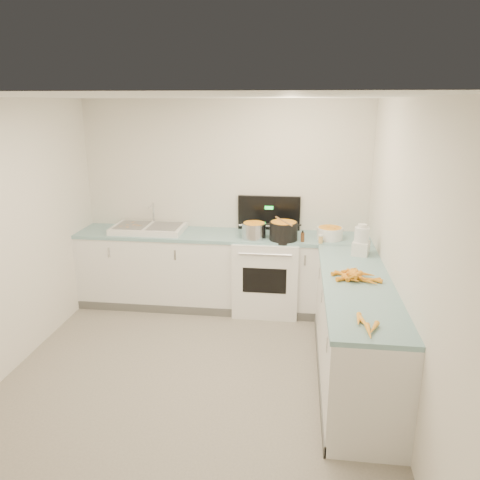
# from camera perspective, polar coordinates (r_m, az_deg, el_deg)

# --- Properties ---
(floor) EXTENTS (3.50, 4.00, 0.00)m
(floor) POSITION_cam_1_polar(r_m,az_deg,el_deg) (4.47, -5.83, -16.98)
(floor) COLOR gray
(floor) RESTS_ON ground
(ceiling) EXTENTS (3.50, 4.00, 0.00)m
(ceiling) POSITION_cam_1_polar(r_m,az_deg,el_deg) (3.73, -6.99, 16.97)
(ceiling) COLOR silver
(ceiling) RESTS_ON ground
(wall_back) EXTENTS (3.50, 0.00, 2.50)m
(wall_back) POSITION_cam_1_polar(r_m,az_deg,el_deg) (5.82, -1.83, 4.50)
(wall_back) COLOR silver
(wall_back) RESTS_ON ground
(wall_front) EXTENTS (3.50, 0.00, 2.50)m
(wall_front) POSITION_cam_1_polar(r_m,az_deg,el_deg) (2.22, -18.89, -17.69)
(wall_front) COLOR silver
(wall_front) RESTS_ON ground
(wall_right) EXTENTS (0.00, 4.00, 2.50)m
(wall_right) POSITION_cam_1_polar(r_m,az_deg,el_deg) (3.92, 19.42, -2.50)
(wall_right) COLOR silver
(wall_right) RESTS_ON ground
(counter_back) EXTENTS (3.50, 0.62, 0.94)m
(counter_back) POSITION_cam_1_polar(r_m,az_deg,el_deg) (5.76, -2.22, -3.74)
(counter_back) COLOR white
(counter_back) RESTS_ON ground
(counter_right) EXTENTS (0.62, 2.20, 0.94)m
(counter_right) POSITION_cam_1_polar(r_m,az_deg,el_deg) (4.44, 13.81, -10.68)
(counter_right) COLOR white
(counter_right) RESTS_ON ground
(stove) EXTENTS (0.76, 0.65, 1.36)m
(stove) POSITION_cam_1_polar(r_m,az_deg,el_deg) (5.68, 3.25, -3.99)
(stove) COLOR white
(stove) RESTS_ON ground
(sink) EXTENTS (0.86, 0.52, 0.31)m
(sink) POSITION_cam_1_polar(r_m,az_deg,el_deg) (5.81, -11.07, 1.41)
(sink) COLOR white
(sink) RESTS_ON counter_back
(steel_pot) EXTENTS (0.31, 0.31, 0.20)m
(steel_pot) POSITION_cam_1_polar(r_m,az_deg,el_deg) (5.40, 1.73, 1.04)
(steel_pot) COLOR silver
(steel_pot) RESTS_ON stove
(black_pot) EXTENTS (0.36, 0.36, 0.23)m
(black_pot) POSITION_cam_1_polar(r_m,az_deg,el_deg) (5.36, 5.31, 1.01)
(black_pot) COLOR black
(black_pot) RESTS_ON stove
(wooden_spoon) EXTENTS (0.21, 0.40, 0.02)m
(wooden_spoon) POSITION_cam_1_polar(r_m,az_deg,el_deg) (5.33, 5.35, 2.30)
(wooden_spoon) COLOR #AD7A47
(wooden_spoon) RESTS_ON black_pot
(mixing_bowl) EXTENTS (0.36, 0.36, 0.14)m
(mixing_bowl) POSITION_cam_1_polar(r_m,az_deg,el_deg) (5.48, 10.88, 0.82)
(mixing_bowl) COLOR white
(mixing_bowl) RESTS_ON counter_back
(extract_bottle) EXTENTS (0.04, 0.04, 0.11)m
(extract_bottle) POSITION_cam_1_polar(r_m,az_deg,el_deg) (5.33, 7.64, 0.35)
(extract_bottle) COLOR #593319
(extract_bottle) RESTS_ON counter_back
(spice_jar) EXTENTS (0.05, 0.05, 0.08)m
(spice_jar) POSITION_cam_1_polar(r_m,az_deg,el_deg) (5.30, 9.80, 0.06)
(spice_jar) COLOR #E5B266
(spice_jar) RESTS_ON counter_back
(food_processor) EXTENTS (0.21, 0.23, 0.33)m
(food_processor) POSITION_cam_1_polar(r_m,az_deg,el_deg) (4.96, 14.56, -0.20)
(food_processor) COLOR white
(food_processor) RESTS_ON counter_right
(carrot_pile) EXTENTS (0.44, 0.40, 0.08)m
(carrot_pile) POSITION_cam_1_polar(r_m,az_deg,el_deg) (4.31, 13.70, -4.22)
(carrot_pile) COLOR orange
(carrot_pile) RESTS_ON counter_right
(peeled_carrots) EXTENTS (0.17, 0.36, 0.04)m
(peeled_carrots) POSITION_cam_1_polar(r_m,az_deg,el_deg) (3.44, 15.16, -10.02)
(peeled_carrots) COLOR #FF9F26
(peeled_carrots) RESTS_ON counter_right
(peelings) EXTENTS (0.26, 0.29, 0.01)m
(peelings) POSITION_cam_1_polar(r_m,az_deg,el_deg) (5.85, -13.03, 1.80)
(peelings) COLOR tan
(peelings) RESTS_ON sink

